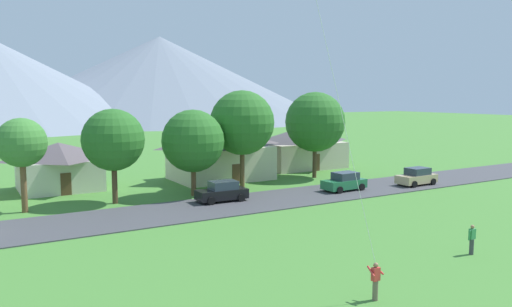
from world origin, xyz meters
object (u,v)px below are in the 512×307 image
object	(u,v)px
tree_near_right	(242,123)
watcher_person	(472,239)
tree_near_left	(21,143)
tree_center	(193,141)
parked_car_green_west_end	(344,182)
tree_right_of_center	(315,122)
house_left_center	(221,153)
parked_car_tan_east_end	(417,177)
house_rightmost	(59,165)
parked_car_black_mid_west	(222,192)
house_leftmost	(299,147)
tree_left_of_center	(113,140)

from	to	relation	value
tree_near_right	watcher_person	world-z (taller)	tree_near_right
tree_near_left	tree_center	bearing A→B (deg)	-2.86
parked_car_green_west_end	watcher_person	size ratio (longest dim) A/B	2.55
tree_right_of_center	watcher_person	bearing A→B (deg)	-108.46
tree_center	watcher_person	bearing A→B (deg)	-73.88
house_left_center	tree_near_right	world-z (taller)	tree_near_right
watcher_person	parked_car_tan_east_end	bearing A→B (deg)	49.34
parked_car_tan_east_end	tree_center	bearing A→B (deg)	162.57
parked_car_green_west_end	tree_center	bearing A→B (deg)	158.08
house_left_center	house_rightmost	world-z (taller)	house_left_center
house_rightmost	parked_car_black_mid_west	world-z (taller)	house_rightmost
tree_near_left	tree_center	size ratio (longest dim) A/B	0.94
tree_right_of_center	parked_car_black_mid_west	distance (m)	16.31
watcher_person	house_leftmost	bearing A→B (deg)	70.46
parked_car_green_west_end	parked_car_black_mid_west	bearing A→B (deg)	172.83
house_left_center	watcher_person	world-z (taller)	house_left_center
tree_center	tree_near_right	xyz separation A→B (m)	(5.41, 0.90, 1.39)
tree_near_left	tree_left_of_center	distance (m)	6.73
tree_left_of_center	tree_right_of_center	world-z (taller)	tree_right_of_center
tree_center	tree_right_of_center	distance (m)	15.42
house_rightmost	tree_left_of_center	distance (m)	9.60
house_leftmost	parked_car_black_mid_west	size ratio (longest dim) A/B	2.51
tree_right_of_center	parked_car_black_mid_west	bearing A→B (deg)	-156.65
house_leftmost	house_left_center	distance (m)	12.55
tree_near_left	tree_center	world-z (taller)	tree_center
tree_left_of_center	tree_center	world-z (taller)	tree_left_of_center
house_rightmost	tree_near_right	size ratio (longest dim) A/B	0.82
parked_car_tan_east_end	parked_car_black_mid_west	bearing A→B (deg)	171.77
house_leftmost	tree_center	size ratio (longest dim) A/B	1.41
tree_near_left	tree_right_of_center	xyz separation A→B (m)	(28.71, 1.80, 0.73)
tree_center	parked_car_black_mid_west	size ratio (longest dim) A/B	1.78
tree_center	parked_car_green_west_end	world-z (taller)	tree_center
house_leftmost	house_rightmost	xyz separation A→B (m)	(-27.89, -0.56, -0.22)
house_rightmost	watcher_person	distance (m)	36.03
house_left_center	parked_car_green_west_end	distance (m)	13.81
tree_left_of_center	tree_near_right	bearing A→B (deg)	2.53
house_leftmost	house_left_center	xyz separation A→B (m)	(-12.21, -2.89, 0.27)
parked_car_green_west_end	parked_car_black_mid_west	xyz separation A→B (m)	(-11.86, 1.49, 0.00)
house_leftmost	house_rightmost	size ratio (longest dim) A/B	1.40
house_rightmost	parked_car_tan_east_end	distance (m)	34.27
house_leftmost	parked_car_tan_east_end	distance (m)	16.44
house_leftmost	parked_car_tan_east_end	bearing A→B (deg)	-80.89
tree_near_left	parked_car_tan_east_end	world-z (taller)	tree_near_left
tree_right_of_center	tree_center	bearing A→B (deg)	-170.74
tree_near_left	tree_right_of_center	bearing A→B (deg)	3.59
parked_car_green_west_end	watcher_person	bearing A→B (deg)	-108.99
house_left_center	tree_center	size ratio (longest dim) A/B	1.39
house_leftmost	tree_near_right	bearing A→B (deg)	-145.83
house_rightmost	parked_car_black_mid_west	xyz separation A→B (m)	(10.60, -12.72, -1.43)
tree_near_left	tree_right_of_center	size ratio (longest dim) A/B	0.78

